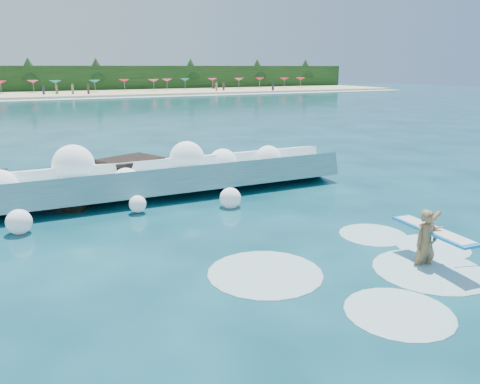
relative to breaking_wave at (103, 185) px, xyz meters
The scene contains 11 objects.
ground 7.43m from the breaking_wave, 77.52° to the right, with size 200.00×200.00×0.00m, color #062C37.
beach 70.79m from the breaking_wave, 88.70° to the left, with size 140.00×20.00×0.40m, color tan.
wet_band 59.79m from the breaking_wave, 88.47° to the left, with size 140.00×5.00×0.08m, color silver.
treeline 80.80m from the breaking_wave, 88.86° to the left, with size 140.00×4.00×5.00m, color black.
breaking_wave is the anchor object (origin of this frame).
rock_cluster 1.87m from the breaking_wave, 160.98° to the left, with size 8.34×3.58×1.52m.
surfer_with_board 11.40m from the breaking_wave, 57.76° to the right, with size 0.99×2.93×1.76m.
wave_spray 0.67m from the breaking_wave, 164.39° to the right, with size 15.28×4.48×2.14m.
surf_foam 10.43m from the breaking_wave, 62.13° to the right, with size 8.86×5.87×0.14m.
beach_umbrellas 73.32m from the breaking_wave, 88.84° to the left, with size 111.80×6.36×0.50m.
beachgoers 68.50m from the breaking_wave, 84.13° to the left, with size 105.88×12.65×1.94m.
Camera 1 is at (-4.42, -10.05, 4.81)m, focal length 35.00 mm.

